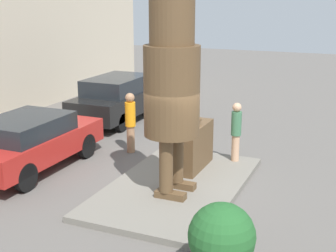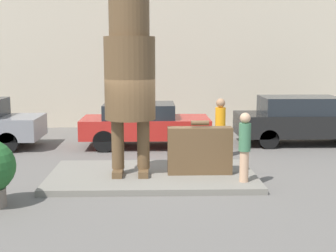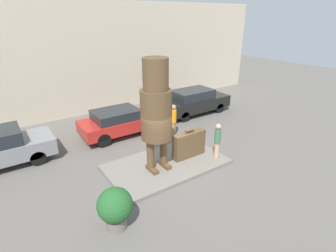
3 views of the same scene
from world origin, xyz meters
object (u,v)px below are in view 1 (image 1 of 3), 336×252
(parked_car_red, at_px, (30,141))
(worker_hivis, at_px, (130,120))
(statue_figure, at_px, (172,78))
(tourist, at_px, (236,129))
(planter_pot, at_px, (222,240))
(giant_suitcase, at_px, (196,147))
(parked_car_black, at_px, (120,97))

(parked_car_red, height_order, worker_hivis, worker_hivis)
(statue_figure, bearing_deg, tourist, -15.94)
(planter_pot, relative_size, worker_hivis, 0.78)
(giant_suitcase, relative_size, worker_hivis, 0.89)
(parked_car_red, relative_size, planter_pot, 3.04)
(worker_hivis, bearing_deg, parked_car_black, 33.70)
(giant_suitcase, xyz_separation_m, tourist, (0.96, -0.78, 0.30))
(tourist, bearing_deg, planter_pot, -166.92)
(worker_hivis, bearing_deg, parked_car_red, 142.03)
(statue_figure, relative_size, planter_pot, 3.26)
(statue_figure, relative_size, giant_suitcase, 2.86)
(tourist, bearing_deg, worker_hivis, 92.14)
(giant_suitcase, height_order, parked_car_black, parked_car_black)
(giant_suitcase, relative_size, parked_car_black, 0.33)
(statue_figure, bearing_deg, giant_suitcase, 0.77)
(parked_car_red, bearing_deg, planter_pot, -115.81)
(parked_car_black, distance_m, worker_hivis, 3.86)
(parked_car_red, relative_size, parked_car_black, 0.89)
(planter_pot, bearing_deg, worker_hivis, 39.73)
(parked_car_black, bearing_deg, planter_pot, -142.43)
(statue_figure, bearing_deg, worker_hivis, 43.17)
(planter_pot, bearing_deg, tourist, 13.08)
(worker_hivis, bearing_deg, tourist, -87.86)
(worker_hivis, bearing_deg, statue_figure, -136.83)
(giant_suitcase, bearing_deg, parked_car_black, 48.05)
(tourist, bearing_deg, statue_figure, 164.06)
(parked_car_red, distance_m, parked_car_black, 5.53)
(tourist, height_order, worker_hivis, worker_hivis)
(statue_figure, distance_m, parked_car_red, 4.65)
(parked_car_black, bearing_deg, statue_figure, -141.80)
(statue_figure, bearing_deg, parked_car_red, 86.68)
(parked_car_red, distance_m, worker_hivis, 2.93)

